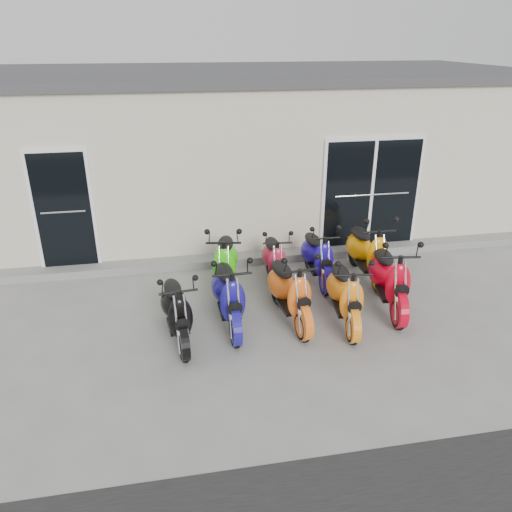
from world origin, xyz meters
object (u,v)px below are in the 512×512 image
object	(u,v)px
scooter_front_black	(176,303)
scooter_front_orange_a	(290,284)
scooter_front_blue	(228,287)
scooter_back_red	(274,254)
scooter_front_red	(390,271)
scooter_back_yellow	(368,245)
scooter_front_orange_b	(345,287)
scooter_back_green	(225,256)
scooter_back_blue	(318,250)

from	to	relation	value
scooter_front_black	scooter_front_orange_a	bearing A→B (deg)	1.34
scooter_front_blue	scooter_back_red	world-z (taller)	scooter_front_blue
scooter_back_red	scooter_front_black	bearing A→B (deg)	-134.51
scooter_front_red	scooter_back_yellow	xyz separation A→B (m)	(0.07, 1.06, -0.00)
scooter_front_blue	scooter_front_red	bearing A→B (deg)	-0.34
scooter_back_yellow	scooter_back_red	bearing A→B (deg)	175.56
scooter_back_yellow	scooter_front_orange_b	bearing A→B (deg)	-123.42
scooter_front_orange_a	scooter_front_red	bearing A→B (deg)	-2.85
scooter_front_orange_b	scooter_back_yellow	bearing A→B (deg)	63.20
scooter_back_green	scooter_front_blue	bearing A→B (deg)	-85.75
scooter_front_black	scooter_back_yellow	bearing A→B (deg)	15.80
scooter_front_black	scooter_back_green	size ratio (longest dim) A/B	0.92
scooter_front_orange_a	scooter_back_yellow	xyz separation A→B (m)	(1.72, 1.15, 0.03)
scooter_back_yellow	scooter_front_black	bearing A→B (deg)	-157.95
scooter_front_blue	scooter_front_orange_a	bearing A→B (deg)	-4.04
scooter_front_orange_a	scooter_back_blue	distance (m)	1.49
scooter_front_orange_b	scooter_back_green	xyz separation A→B (m)	(-1.65, 1.38, 0.04)
scooter_front_red	scooter_front_black	bearing A→B (deg)	-166.48
scooter_front_black	scooter_back_green	bearing A→B (deg)	51.92
scooter_back_red	scooter_front_orange_a	bearing A→B (deg)	-87.34
scooter_back_red	scooter_back_yellow	bearing A→B (deg)	0.20
scooter_back_blue	scooter_front_red	bearing A→B (deg)	-52.97
scooter_front_red	scooter_back_red	world-z (taller)	scooter_front_red
scooter_front_orange_b	scooter_back_blue	xyz separation A→B (m)	(0.01, 1.45, -0.02)
scooter_back_red	scooter_back_blue	bearing A→B (deg)	1.55
scooter_front_blue	scooter_back_blue	xyz separation A→B (m)	(1.75, 1.20, -0.05)
scooter_front_blue	scooter_front_red	size ratio (longest dim) A/B	0.96
scooter_front_black	scooter_front_blue	distance (m)	0.82
scooter_front_red	scooter_back_yellow	size ratio (longest dim) A/B	1.01
scooter_front_red	scooter_front_blue	bearing A→B (deg)	-170.76
scooter_front_orange_a	scooter_back_green	xyz separation A→B (m)	(-0.84, 1.17, 0.01)
scooter_back_yellow	scooter_front_orange_a	bearing A→B (deg)	-145.95
scooter_front_black	scooter_front_orange_b	world-z (taller)	scooter_front_orange_b
scooter_back_blue	scooter_front_orange_b	bearing A→B (deg)	-89.03
scooter_back_red	scooter_back_blue	distance (m)	0.77
scooter_front_orange_a	scooter_back_blue	xyz separation A→B (m)	(0.82, 1.24, -0.04)
scooter_front_red	scooter_back_red	distance (m)	2.00
scooter_front_orange_a	scooter_back_blue	size ratio (longest dim) A/B	1.07
scooter_front_blue	scooter_front_red	distance (m)	2.58
scooter_front_orange_b	scooter_front_red	world-z (taller)	scooter_front_red
scooter_front_black	scooter_front_orange_a	xyz separation A→B (m)	(1.71, 0.22, 0.04)
scooter_front_red	scooter_back_blue	size ratio (longest dim) A/B	1.12
scooter_front_red	scooter_back_green	size ratio (longest dim) A/B	1.03
scooter_front_black	scooter_back_red	bearing A→B (deg)	34.61
scooter_front_orange_b	scooter_back_red	xyz separation A→B (m)	(-0.76, 1.50, -0.05)
scooter_front_blue	scooter_back_green	distance (m)	1.13
scooter_back_green	scooter_back_blue	world-z (taller)	scooter_back_green
scooter_back_blue	scooter_front_blue	bearing A→B (deg)	-144.29
scooter_back_blue	scooter_front_black	bearing A→B (deg)	-148.65
scooter_back_red	scooter_back_blue	world-z (taller)	scooter_back_blue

